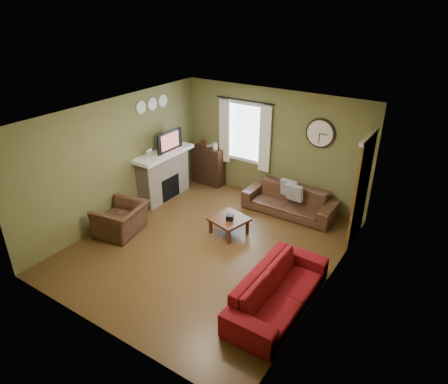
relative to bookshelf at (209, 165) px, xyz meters
The scene contains 31 objects.
floor 2.98m from the bookshelf, 55.04° to the right, with size 4.60×5.20×0.00m, color #4E3519.
ceiling 3.62m from the bookshelf, 55.04° to the right, with size 4.60×5.20×0.00m, color white.
wall_left 2.61m from the bookshelf, 104.41° to the right, with size 0.00×5.20×2.60m, color brown.
wall_right 4.72m from the bookshelf, 31.14° to the right, with size 0.00×5.20×2.60m, color brown.
wall_back 1.88m from the bookshelf, ahead, with size 4.60×0.00×2.60m, color brown.
wall_front 5.34m from the bookshelf, 71.43° to the right, with size 4.60×0.00×2.60m, color brown.
fireplace 1.33m from the bookshelf, 108.41° to the right, with size 0.40×1.40×1.10m, color tan.
firebox 1.29m from the bookshelf, 100.29° to the right, with size 0.04×0.60×0.55m, color black.
mantel 1.47m from the bookshelf, 107.17° to the right, with size 0.58×1.60×0.08m, color white.
tv 1.45m from the bookshelf, 108.40° to the right, with size 0.60×0.08×0.35m, color black.
tv_screen 1.47m from the bookshelf, 104.60° to the right, with size 0.02×0.62×0.36m, color #994C3F.
medallion_left 2.46m from the bookshelf, 110.42° to the right, with size 0.28×0.28×0.03m, color white.
medallion_mid 2.25m from the bookshelf, 115.46° to the right, with size 0.28×0.28×0.03m, color white.
medallion_right 2.07m from the bookshelf, 123.43° to the right, with size 0.28×0.28×0.03m, color white.
window_pane 1.42m from the bookshelf, 10.05° to the left, with size 1.00×0.02×1.30m, color silver, non-canonical shape.
curtain_rod 2.04m from the bookshelf, ahead, with size 0.03×0.03×1.50m, color black.
curtain_left 1.06m from the bookshelf, ahead, with size 0.28×0.04×1.55m, color white.
curtain_right 1.81m from the bookshelf, ahead, with size 0.28×0.04×1.55m, color white.
wall_clock 3.08m from the bookshelf, ahead, with size 0.64×0.06×0.64m, color white, non-canonical shape.
door 4.03m from the bookshelf, ahead, with size 0.05×0.90×2.10m, color brown.
bookshelf is the anchor object (origin of this frame).
book 0.49m from the bookshelf, 147.22° to the left, with size 0.15×0.21×0.02m, color #4D2715.
sofa_brown 2.44m from the bookshelf, ahead, with size 2.04×0.80×0.60m, color #42281B.
pillow_left 2.56m from the bookshelf, ahead, with size 0.36×0.11×0.36m, color gray.
pillow_right 2.34m from the bookshelf, ahead, with size 0.38×0.11×0.38m, color gray.
sofa_red 4.75m from the bookshelf, 41.68° to the right, with size 2.14×0.84×0.63m, color maroon.
armchair 2.97m from the bookshelf, 91.77° to the right, with size 0.96×0.84×0.63m, color #42281B.
coffee_table 2.51m from the bookshelf, 45.40° to the right, with size 0.67×0.67×0.36m, color #4D2715, non-canonical shape.
tissue_box 2.56m from the bookshelf, 45.35° to the right, with size 0.14×0.14×0.11m, color black.
wine_glass_a 1.97m from the bookshelf, 101.80° to the right, with size 0.07×0.07×0.20m, color white, non-canonical shape.
wine_glass_b 1.89m from the bookshelf, 102.40° to the right, with size 0.07×0.07×0.20m, color white, non-canonical shape.
Camera 1 is at (3.81, -5.26, 4.42)m, focal length 32.00 mm.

